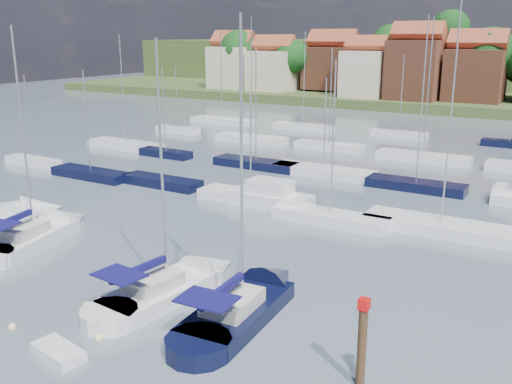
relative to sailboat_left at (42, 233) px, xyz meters
The scene contains 12 objects.
ground 37.72m from the sailboat_left, 66.32° to the left, with size 260.00×260.00×0.00m, color #495663.
sailboat_left is the anchor object (origin of this frame).
sailboat_centre 13.45m from the sailboat_left, ahead, with size 3.94×10.96×14.62m.
sailboat_navy 17.87m from the sailboat_left, ahead, with size 3.78×11.55×15.76m.
sailboat_far 6.56m from the sailboat_left, 166.58° to the left, with size 7.22×9.93×13.24m.
tender 16.24m from the sailboat_left, 37.08° to the right, with size 2.82×1.67×0.57m.
timber_piling 25.62m from the sailboat_left, 11.72° to the right, with size 0.40×0.40×6.12m.
buoy_b 13.00m from the sailboat_left, 45.42° to the right, with size 0.42×0.42×0.42m, color beige.
buoy_c 12.05m from the sailboat_left, 29.13° to the right, with size 0.49×0.49×0.49m, color beige.
buoy_d 15.63m from the sailboat_left, 30.41° to the right, with size 0.46×0.46×0.46m, color beige.
buoy_e 15.60m from the sailboat_left, ahead, with size 0.50×0.50×0.50m, color #D85914.
marina_field 34.24m from the sailboat_left, 60.13° to the left, with size 79.62×41.41×15.93m.
Camera 1 is at (16.51, -18.90, 13.59)m, focal length 40.00 mm.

